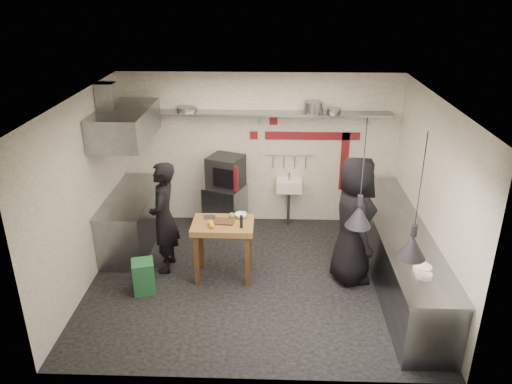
{
  "coord_description": "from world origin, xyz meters",
  "views": [
    {
      "loc": [
        0.24,
        -6.55,
        4.27
      ],
      "look_at": [
        -0.0,
        0.3,
        1.33
      ],
      "focal_mm": 35.0,
      "sensor_mm": 36.0,
      "label": 1
    }
  ],
  "objects_px": {
    "oven_stand": "(225,207)",
    "chef_right": "(354,221)",
    "prep_table": "(224,250)",
    "green_bin": "(144,276)",
    "chef_left": "(164,218)",
    "combi_oven": "(226,172)"
  },
  "relations": [
    {
      "from": "chef_left",
      "to": "chef_right",
      "type": "relative_size",
      "value": 0.91
    },
    {
      "from": "combi_oven",
      "to": "chef_right",
      "type": "distance_m",
      "value": 2.65
    },
    {
      "from": "oven_stand",
      "to": "green_bin",
      "type": "distance_m",
      "value": 2.38
    },
    {
      "from": "chef_left",
      "to": "green_bin",
      "type": "bearing_deg",
      "value": -17.58
    },
    {
      "from": "prep_table",
      "to": "oven_stand",
      "type": "bearing_deg",
      "value": 94.62
    },
    {
      "from": "combi_oven",
      "to": "chef_left",
      "type": "distance_m",
      "value": 1.71
    },
    {
      "from": "oven_stand",
      "to": "chef_right",
      "type": "distance_m",
      "value": 2.73
    },
    {
      "from": "oven_stand",
      "to": "chef_right",
      "type": "bearing_deg",
      "value": -17.31
    },
    {
      "from": "green_bin",
      "to": "chef_right",
      "type": "distance_m",
      "value": 3.2
    },
    {
      "from": "combi_oven",
      "to": "chef_left",
      "type": "bearing_deg",
      "value": -97.27
    },
    {
      "from": "prep_table",
      "to": "combi_oven",
      "type": "bearing_deg",
      "value": 93.69
    },
    {
      "from": "prep_table",
      "to": "green_bin",
      "type": "bearing_deg",
      "value": -157.89
    },
    {
      "from": "oven_stand",
      "to": "green_bin",
      "type": "bearing_deg",
      "value": -93.33
    },
    {
      "from": "combi_oven",
      "to": "green_bin",
      "type": "bearing_deg",
      "value": -93.99
    },
    {
      "from": "combi_oven",
      "to": "chef_left",
      "type": "height_order",
      "value": "chef_left"
    },
    {
      "from": "oven_stand",
      "to": "combi_oven",
      "type": "relative_size",
      "value": 1.38
    },
    {
      "from": "combi_oven",
      "to": "green_bin",
      "type": "distance_m",
      "value": 2.53
    },
    {
      "from": "combi_oven",
      "to": "prep_table",
      "type": "xyz_separation_m",
      "value": [
        0.11,
        -1.69,
        -0.63
      ]
    },
    {
      "from": "combi_oven",
      "to": "prep_table",
      "type": "height_order",
      "value": "combi_oven"
    },
    {
      "from": "oven_stand",
      "to": "chef_left",
      "type": "relative_size",
      "value": 0.45
    },
    {
      "from": "prep_table",
      "to": "chef_left",
      "type": "height_order",
      "value": "chef_left"
    },
    {
      "from": "chef_left",
      "to": "combi_oven",
      "type": "bearing_deg",
      "value": 151.05
    }
  ]
}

